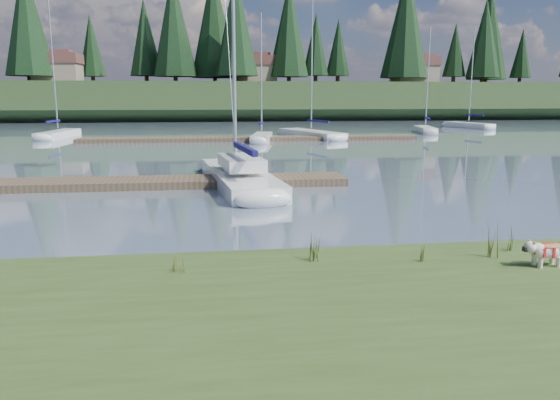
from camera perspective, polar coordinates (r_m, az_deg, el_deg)
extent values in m
plane|color=gray|center=(42.45, -5.76, 6.16)|extent=(200.00, 200.00, 0.00)
cube|color=#34491E|center=(7.23, 4.40, -16.29)|extent=(60.00, 9.00, 0.35)
cube|color=#1E3117|center=(85.30, -6.79, 10.18)|extent=(200.00, 20.00, 5.00)
cylinder|color=silver|center=(11.15, 25.56, -5.96)|extent=(0.09, 0.09, 0.19)
cylinder|color=silver|center=(11.30, 25.01, -5.71)|extent=(0.09, 0.09, 0.19)
cylinder|color=silver|center=(11.37, 27.09, -5.79)|extent=(0.09, 0.09, 0.19)
cylinder|color=silver|center=(11.51, 26.54, -5.54)|extent=(0.09, 0.09, 0.19)
ellipsoid|color=silver|center=(11.29, 26.18, -4.79)|extent=(0.63, 0.33, 0.29)
ellipsoid|color=#A0663C|center=(11.27, 26.22, -4.34)|extent=(0.44, 0.31, 0.10)
ellipsoid|color=silver|center=(11.05, 24.66, -4.49)|extent=(0.22, 0.23, 0.21)
cube|color=black|center=(11.01, 24.24, -4.71)|extent=(0.07, 0.11, 0.08)
cube|color=silver|center=(21.50, -4.30, 2.17)|extent=(2.93, 8.83, 0.70)
ellipsoid|color=silver|center=(25.74, -5.95, 3.58)|extent=(2.14, 2.56, 0.70)
cube|color=#120F4C|center=(20.08, -3.72, 5.38)|extent=(0.64, 3.94, 0.20)
cube|color=silver|center=(20.92, -4.09, 3.95)|extent=(1.72, 3.28, 0.45)
cube|color=#4C3D2C|center=(21.70, -14.47, 1.75)|extent=(16.00, 2.00, 0.30)
cube|color=#4C3D2C|center=(42.55, -3.05, 6.41)|extent=(26.00, 2.20, 0.30)
cube|color=silver|center=(49.06, -22.14, 6.31)|extent=(2.24, 6.87, 0.70)
ellipsoid|color=silver|center=(52.23, -20.86, 6.63)|extent=(1.66, 1.99, 0.70)
cylinder|color=silver|center=(49.02, -22.63, 12.94)|extent=(0.12, 0.12, 10.22)
cube|color=#120F4C|center=(48.14, -22.63, 7.61)|extent=(0.48, 2.69, 0.20)
cube|color=silver|center=(41.83, -1.92, 6.44)|extent=(2.25, 5.60, 0.70)
ellipsoid|color=silver|center=(44.54, -1.61, 6.71)|extent=(1.45, 1.69, 0.70)
cylinder|color=silver|center=(41.73, -1.97, 13.13)|extent=(0.12, 0.12, 8.59)
cube|color=#120F4C|center=(41.01, -2.03, 8.00)|extent=(0.61, 2.17, 0.20)
cube|color=silver|center=(45.80, 3.27, 6.81)|extent=(4.45, 8.45, 0.70)
ellipsoid|color=silver|center=(49.43, 0.88, 7.13)|extent=(2.44, 2.72, 0.70)
cylinder|color=silver|center=(45.83, 3.37, 15.51)|extent=(0.12, 0.12, 12.74)
cube|color=#120F4C|center=(44.75, 4.01, 8.22)|extent=(1.25, 3.19, 0.20)
cube|color=silver|center=(53.16, 14.94, 7.03)|extent=(2.49, 5.83, 0.70)
ellipsoid|color=silver|center=(55.96, 14.44, 7.23)|extent=(1.55, 1.78, 0.70)
cylinder|color=silver|center=(53.09, 15.21, 12.38)|extent=(0.12, 0.12, 8.77)
cube|color=#120F4C|center=(52.34, 15.15, 8.26)|extent=(0.68, 2.25, 0.20)
cube|color=silver|center=(62.48, 19.09, 7.33)|extent=(3.05, 6.62, 0.70)
ellipsoid|color=silver|center=(64.94, 17.21, 7.55)|extent=(1.81, 2.06, 0.70)
cylinder|color=silver|center=(62.43, 19.41, 12.27)|extent=(0.12, 0.12, 9.63)
cube|color=#120F4C|center=(61.77, 19.70, 8.35)|extent=(0.84, 2.53, 0.20)
cone|color=#475B23|center=(10.50, 3.31, -5.03)|extent=(0.03, 0.03, 0.49)
cone|color=brown|center=(10.46, 3.97, -5.37)|extent=(0.03, 0.03, 0.39)
cone|color=#475B23|center=(10.53, 3.60, -4.85)|extent=(0.03, 0.03, 0.54)
cone|color=brown|center=(10.51, 4.09, -5.43)|extent=(0.03, 0.03, 0.34)
cone|color=#475B23|center=(10.43, 3.50, -5.28)|extent=(0.03, 0.03, 0.44)
cone|color=#475B23|center=(10.61, 3.33, -4.81)|extent=(0.03, 0.03, 0.51)
cone|color=brown|center=(10.58, 3.99, -5.15)|extent=(0.03, 0.03, 0.41)
cone|color=#475B23|center=(10.64, 3.62, -4.62)|extent=(0.03, 0.03, 0.56)
cone|color=brown|center=(10.63, 4.10, -5.22)|extent=(0.03, 0.03, 0.36)
cone|color=#475B23|center=(10.55, 3.52, -5.05)|extent=(0.03, 0.03, 0.46)
cone|color=#475B23|center=(11.44, 20.95, -3.88)|extent=(0.03, 0.03, 0.70)
cone|color=brown|center=(11.45, 21.58, -4.27)|extent=(0.03, 0.03, 0.56)
cone|color=#475B23|center=(11.48, 21.16, -3.66)|extent=(0.03, 0.03, 0.76)
cone|color=brown|center=(11.51, 21.60, -4.38)|extent=(0.03, 0.03, 0.49)
cone|color=#475B23|center=(11.39, 21.22, -4.15)|extent=(0.03, 0.03, 0.63)
cone|color=#475B23|center=(10.02, -10.92, -6.07)|extent=(0.03, 0.03, 0.46)
cone|color=brown|center=(9.96, -10.29, -6.43)|extent=(0.03, 0.03, 0.37)
cone|color=#475B23|center=(10.04, -10.57, -5.89)|extent=(0.03, 0.03, 0.51)
cone|color=brown|center=(10.01, -10.11, -6.49)|extent=(0.03, 0.03, 0.33)
cone|color=#475B23|center=(9.95, -10.82, -6.33)|extent=(0.03, 0.03, 0.42)
cone|color=#475B23|center=(10.79, 14.24, -5.34)|extent=(0.03, 0.03, 0.34)
cone|color=brown|center=(10.78, 14.91, -5.58)|extent=(0.03, 0.03, 0.27)
cone|color=#475B23|center=(10.83, 14.48, -5.19)|extent=(0.03, 0.03, 0.37)
cone|color=brown|center=(10.83, 14.98, -5.60)|extent=(0.03, 0.03, 0.24)
cone|color=#475B23|center=(10.73, 14.49, -5.54)|extent=(0.03, 0.03, 0.30)
cone|color=#475B23|center=(12.07, 22.77, -3.79)|extent=(0.03, 0.03, 0.48)
cone|color=brown|center=(12.08, 23.37, -4.06)|extent=(0.03, 0.03, 0.39)
cone|color=#475B23|center=(12.12, 22.95, -3.63)|extent=(0.03, 0.03, 0.53)
cone|color=brown|center=(12.13, 23.39, -4.12)|extent=(0.03, 0.03, 0.34)
cone|color=#475B23|center=(12.02, 23.03, -3.99)|extent=(0.03, 0.03, 0.43)
cube|color=#33281C|center=(11.30, -0.26, -6.64)|extent=(60.00, 0.50, 0.14)
cylinder|color=#382619|center=(83.72, -24.53, 11.61)|extent=(0.60, 0.60, 1.80)
cone|color=black|center=(84.29, -24.96, 16.80)|extent=(6.60, 6.60, 15.00)
cylinder|color=#382619|center=(84.76, -13.76, 12.24)|extent=(0.60, 0.60, 1.80)
cone|color=black|center=(85.12, -13.95, 16.18)|extent=(4.84, 4.84, 11.00)
cylinder|color=#382619|center=(78.44, -4.52, 12.65)|extent=(0.60, 0.60, 1.80)
cone|color=black|center=(78.99, -4.60, 17.87)|extent=(6.16, 6.16, 14.00)
cylinder|color=#382619|center=(83.93, 3.74, 12.54)|extent=(0.60, 0.60, 1.80)
cone|color=black|center=(84.22, 3.78, 15.91)|extent=(3.96, 3.96, 9.00)
cylinder|color=#382619|center=(85.52, 12.78, 12.27)|extent=(0.60, 0.60, 1.80)
cone|color=black|center=(86.13, 13.02, 17.66)|extent=(7.04, 7.04, 16.00)
cylinder|color=#382619|center=(93.93, 20.34, 11.73)|extent=(0.60, 0.60, 1.80)
cone|color=black|center=(94.31, 20.60, 15.55)|extent=(5.28, 5.28, 12.00)
cube|color=gray|center=(84.88, -22.18, 12.10)|extent=(6.00, 5.00, 2.80)
cube|color=brown|center=(84.98, -22.29, 13.51)|extent=(6.30, 5.30, 1.40)
cube|color=brown|center=(85.03, -22.33, 14.05)|extent=(4.20, 3.60, 0.70)
cube|color=gray|center=(83.66, -2.61, 12.90)|extent=(6.00, 5.00, 2.80)
cube|color=brown|center=(83.76, -2.62, 14.34)|extent=(6.30, 5.30, 1.40)
cube|color=brown|center=(83.81, -2.63, 14.88)|extent=(4.20, 3.60, 0.70)
cube|color=gray|center=(87.18, 13.83, 12.52)|extent=(6.00, 5.00, 2.80)
cube|color=brown|center=(87.27, 13.89, 13.90)|extent=(6.30, 5.30, 1.40)
cube|color=brown|center=(87.32, 13.92, 14.42)|extent=(4.20, 3.60, 0.70)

